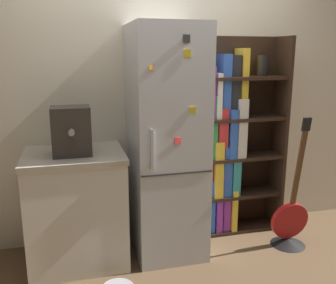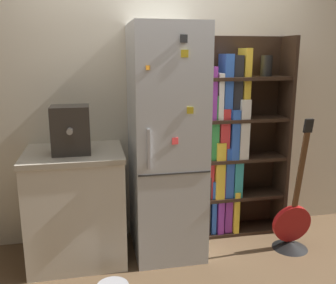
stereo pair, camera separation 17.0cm
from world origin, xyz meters
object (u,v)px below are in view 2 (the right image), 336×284
at_px(bookshelf, 230,144).
at_px(espresso_machine, 71,130).
at_px(refrigerator, 166,143).
at_px(guitar, 291,230).

distance_m(bookshelf, espresso_machine, 1.43).
xyz_separation_m(refrigerator, espresso_machine, (-0.75, -0.06, 0.15)).
bearing_deg(bookshelf, refrigerator, -162.06).
bearing_deg(espresso_machine, bookshelf, 10.71).
height_order(espresso_machine, guitar, espresso_machine).
relative_size(bookshelf, espresso_machine, 4.93).
height_order(bookshelf, guitar, bookshelf).
xyz_separation_m(bookshelf, guitar, (0.41, -0.44, -0.68)).
relative_size(refrigerator, espresso_machine, 5.15).
height_order(refrigerator, espresso_machine, refrigerator).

